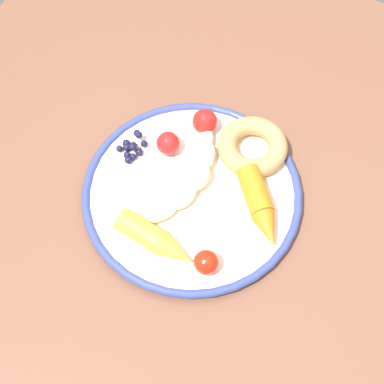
% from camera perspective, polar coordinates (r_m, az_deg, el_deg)
% --- Properties ---
extents(ground_plane, '(6.00, 6.00, 0.00)m').
position_cam_1_polar(ground_plane, '(1.51, 2.19, -13.90)').
color(ground_plane, '#3E4047').
extents(dining_table, '(1.04, 0.94, 0.76)m').
position_cam_1_polar(dining_table, '(0.89, 3.63, -2.85)').
color(dining_table, brown).
rests_on(dining_table, ground_plane).
extents(plate, '(0.32, 0.32, 0.02)m').
position_cam_1_polar(plate, '(0.79, 0.00, -0.10)').
color(plate, white).
rests_on(plate, dining_table).
extents(banana, '(0.06, 0.19, 0.03)m').
position_cam_1_polar(banana, '(0.79, 0.21, 1.73)').
color(banana, '#F9EBB8').
rests_on(banana, plate).
extents(carrot_orange, '(0.10, 0.11, 0.03)m').
position_cam_1_polar(carrot_orange, '(0.77, 7.03, -1.57)').
color(carrot_orange, orange).
rests_on(carrot_orange, plate).
extents(carrot_yellow, '(0.12, 0.05, 0.03)m').
position_cam_1_polar(carrot_yellow, '(0.74, -3.81, -4.95)').
color(carrot_yellow, yellow).
rests_on(carrot_yellow, plate).
extents(donut, '(0.14, 0.14, 0.03)m').
position_cam_1_polar(donut, '(0.82, 6.27, 4.68)').
color(donut, tan).
rests_on(donut, plate).
extents(blueberry_pile, '(0.04, 0.06, 0.02)m').
position_cam_1_polar(blueberry_pile, '(0.83, -6.21, 4.59)').
color(blueberry_pile, '#191638').
rests_on(blueberry_pile, plate).
extents(tomato_near, '(0.04, 0.04, 0.04)m').
position_cam_1_polar(tomato_near, '(0.83, 1.32, 7.28)').
color(tomato_near, red).
rests_on(tomato_near, plate).
extents(tomato_mid, '(0.03, 0.03, 0.03)m').
position_cam_1_polar(tomato_mid, '(0.73, 1.47, -7.25)').
color(tomato_mid, red).
rests_on(tomato_mid, plate).
extents(tomato_far, '(0.04, 0.04, 0.04)m').
position_cam_1_polar(tomato_far, '(0.81, -2.47, 5.04)').
color(tomato_far, red).
rests_on(tomato_far, plate).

